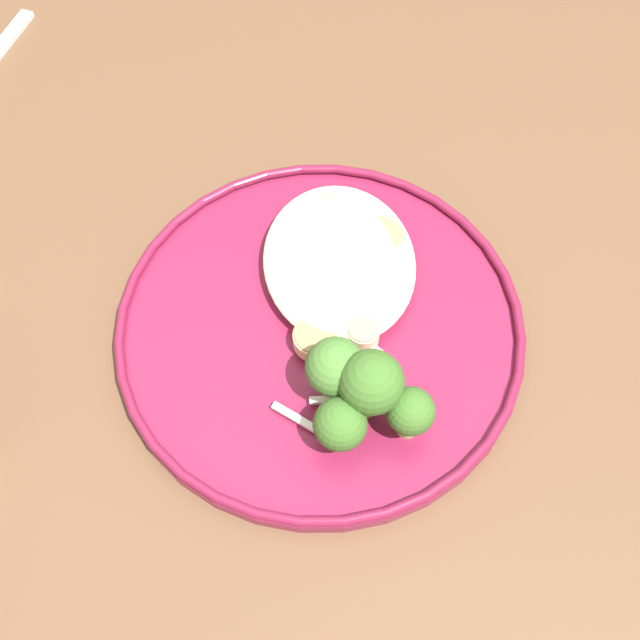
{
  "coord_description": "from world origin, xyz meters",
  "views": [
    {
      "loc": [
        -0.25,
        0.06,
        1.27
      ],
      "look_at": [
        0.04,
        0.03,
        0.76
      ],
      "focal_mm": 46.94,
      "sensor_mm": 36.0,
      "label": 1
    }
  ],
  "objects_px": {
    "dinner_plate": "(320,328)",
    "seared_scallop_center_golden": "(347,261)",
    "broccoli_floret_beside_noodles": "(371,383)",
    "seared_scallop_on_noodles": "(381,240)",
    "seared_scallop_tilted_round": "(329,209)",
    "seared_scallop_rear_pale": "(316,338)",
    "broccoli_floret_center_pile": "(410,413)",
    "broccoli_floret_small_sprig": "(335,368)",
    "broccoli_floret_front_edge": "(340,425)",
    "seared_scallop_tiny_bay": "(363,334)"
  },
  "relations": [
    {
      "from": "seared_scallop_rear_pale",
      "to": "broccoli_floret_center_pile",
      "type": "height_order",
      "value": "broccoli_floret_center_pile"
    },
    {
      "from": "seared_scallop_tiny_bay",
      "to": "dinner_plate",
      "type": "bearing_deg",
      "value": 62.24
    },
    {
      "from": "seared_scallop_on_noodles",
      "to": "broccoli_floret_front_edge",
      "type": "xyz_separation_m",
      "value": [
        -0.15,
        0.05,
        0.01
      ]
    },
    {
      "from": "seared_scallop_center_golden",
      "to": "seared_scallop_on_noodles",
      "type": "height_order",
      "value": "seared_scallop_on_noodles"
    },
    {
      "from": "seared_scallop_tiny_bay",
      "to": "seared_scallop_center_golden",
      "type": "bearing_deg",
      "value": 3.21
    },
    {
      "from": "broccoli_floret_small_sprig",
      "to": "broccoli_floret_center_pile",
      "type": "height_order",
      "value": "broccoli_floret_small_sprig"
    },
    {
      "from": "seared_scallop_center_golden",
      "to": "seared_scallop_tilted_round",
      "type": "xyz_separation_m",
      "value": [
        0.05,
        0.01,
        0.0
      ]
    },
    {
      "from": "dinner_plate",
      "to": "seared_scallop_tiny_bay",
      "type": "relative_size",
      "value": 12.46
    },
    {
      "from": "seared_scallop_center_golden",
      "to": "broccoli_floret_front_edge",
      "type": "height_order",
      "value": "broccoli_floret_front_edge"
    },
    {
      "from": "dinner_plate",
      "to": "broccoli_floret_small_sprig",
      "type": "bearing_deg",
      "value": -174.85
    },
    {
      "from": "seared_scallop_tilted_round",
      "to": "broccoli_floret_beside_noodles",
      "type": "height_order",
      "value": "broccoli_floret_beside_noodles"
    },
    {
      "from": "dinner_plate",
      "to": "seared_scallop_center_golden",
      "type": "bearing_deg",
      "value": -27.47
    },
    {
      "from": "dinner_plate",
      "to": "seared_scallop_rear_pale",
      "type": "distance_m",
      "value": 0.02
    },
    {
      "from": "broccoli_floret_front_edge",
      "to": "broccoli_floret_small_sprig",
      "type": "height_order",
      "value": "broccoli_floret_small_sprig"
    },
    {
      "from": "seared_scallop_on_noodles",
      "to": "broccoli_floret_beside_noodles",
      "type": "bearing_deg",
      "value": 168.34
    },
    {
      "from": "seared_scallop_tiny_bay",
      "to": "broccoli_floret_small_sprig",
      "type": "bearing_deg",
      "value": 146.88
    },
    {
      "from": "dinner_plate",
      "to": "seared_scallop_center_golden",
      "type": "relative_size",
      "value": 12.99
    },
    {
      "from": "seared_scallop_center_golden",
      "to": "broccoli_floret_center_pile",
      "type": "height_order",
      "value": "broccoli_floret_center_pile"
    },
    {
      "from": "seared_scallop_on_noodles",
      "to": "broccoli_floret_beside_noodles",
      "type": "height_order",
      "value": "broccoli_floret_beside_noodles"
    },
    {
      "from": "seared_scallop_center_golden",
      "to": "broccoli_floret_front_edge",
      "type": "xyz_separation_m",
      "value": [
        -0.13,
        0.02,
        0.02
      ]
    },
    {
      "from": "seared_scallop_tiny_bay",
      "to": "seared_scallop_tilted_round",
      "type": "height_order",
      "value": "same"
    },
    {
      "from": "seared_scallop_rear_pale",
      "to": "seared_scallop_tilted_round",
      "type": "bearing_deg",
      "value": -11.01
    },
    {
      "from": "seared_scallop_on_noodles",
      "to": "broccoli_floret_beside_noodles",
      "type": "relative_size",
      "value": 0.53
    },
    {
      "from": "seared_scallop_center_golden",
      "to": "broccoli_floret_beside_noodles",
      "type": "xyz_separation_m",
      "value": [
        -0.11,
        -0.0,
        0.03
      ]
    },
    {
      "from": "broccoli_floret_front_edge",
      "to": "broccoli_floret_center_pile",
      "type": "distance_m",
      "value": 0.05
    },
    {
      "from": "dinner_plate",
      "to": "broccoli_floret_front_edge",
      "type": "xyz_separation_m",
      "value": [
        -0.09,
        -0.0,
        0.03
      ]
    },
    {
      "from": "seared_scallop_tiny_bay",
      "to": "seared_scallop_rear_pale",
      "type": "distance_m",
      "value": 0.03
    },
    {
      "from": "seared_scallop_on_noodles",
      "to": "dinner_plate",
      "type": "bearing_deg",
      "value": 139.87
    },
    {
      "from": "broccoli_floret_front_edge",
      "to": "broccoli_floret_beside_noodles",
      "type": "xyz_separation_m",
      "value": [
        0.02,
        -0.02,
        0.02
      ]
    },
    {
      "from": "broccoli_floret_center_pile",
      "to": "seared_scallop_tilted_round",
      "type": "bearing_deg",
      "value": 10.36
    },
    {
      "from": "seared_scallop_tilted_round",
      "to": "seared_scallop_rear_pale",
      "type": "bearing_deg",
      "value": 168.99
    },
    {
      "from": "seared_scallop_tiny_bay",
      "to": "seared_scallop_on_noodles",
      "type": "bearing_deg",
      "value": -17.09
    },
    {
      "from": "dinner_plate",
      "to": "seared_scallop_center_golden",
      "type": "xyz_separation_m",
      "value": [
        0.05,
        -0.02,
        0.01
      ]
    },
    {
      "from": "seared_scallop_tiny_bay",
      "to": "seared_scallop_rear_pale",
      "type": "height_order",
      "value": "seared_scallop_tiny_bay"
    },
    {
      "from": "broccoli_floret_beside_noodles",
      "to": "broccoli_floret_small_sprig",
      "type": "bearing_deg",
      "value": 52.14
    },
    {
      "from": "seared_scallop_tiny_bay",
      "to": "seared_scallop_tilted_round",
      "type": "bearing_deg",
      "value": 6.13
    },
    {
      "from": "seared_scallop_center_golden",
      "to": "seared_scallop_tiny_bay",
      "type": "xyz_separation_m",
      "value": [
        -0.06,
        -0.0,
        0.0
      ]
    },
    {
      "from": "seared_scallop_on_noodles",
      "to": "broccoli_floret_beside_noodles",
      "type": "xyz_separation_m",
      "value": [
        -0.13,
        0.03,
        0.03
      ]
    },
    {
      "from": "seared_scallop_tiny_bay",
      "to": "broccoli_floret_front_edge",
      "type": "relative_size",
      "value": 0.51
    },
    {
      "from": "seared_scallop_tilted_round",
      "to": "broccoli_floret_beside_noodles",
      "type": "xyz_separation_m",
      "value": [
        -0.16,
        -0.01,
        0.03
      ]
    },
    {
      "from": "seared_scallop_rear_pale",
      "to": "broccoli_floret_front_edge",
      "type": "xyz_separation_m",
      "value": [
        -0.07,
        -0.01,
        0.02
      ]
    },
    {
      "from": "seared_scallop_tilted_round",
      "to": "broccoli_floret_front_edge",
      "type": "distance_m",
      "value": 0.18
    },
    {
      "from": "broccoli_floret_beside_noodles",
      "to": "dinner_plate",
      "type": "bearing_deg",
      "value": 20.57
    },
    {
      "from": "seared_scallop_tiny_bay",
      "to": "seared_scallop_on_noodles",
      "type": "xyz_separation_m",
      "value": [
        0.08,
        -0.02,
        0.0
      ]
    },
    {
      "from": "seared_scallop_tiny_bay",
      "to": "broccoli_floret_beside_noodles",
      "type": "xyz_separation_m",
      "value": [
        -0.05,
        0.0,
        0.03
      ]
    },
    {
      "from": "broccoli_floret_beside_noodles",
      "to": "broccoli_floret_center_pile",
      "type": "xyz_separation_m",
      "value": [
        -0.02,
        -0.02,
        -0.01
      ]
    },
    {
      "from": "seared_scallop_tiny_bay",
      "to": "seared_scallop_rear_pale",
      "type": "relative_size",
      "value": 0.73
    },
    {
      "from": "seared_scallop_rear_pale",
      "to": "broccoli_floret_center_pile",
      "type": "distance_m",
      "value": 0.09
    },
    {
      "from": "seared_scallop_center_golden",
      "to": "broccoli_floret_small_sprig",
      "type": "xyz_separation_m",
      "value": [
        -0.1,
        0.02,
        0.03
      ]
    },
    {
      "from": "seared_scallop_on_noodles",
      "to": "seared_scallop_rear_pale",
      "type": "height_order",
      "value": "seared_scallop_on_noodles"
    }
  ]
}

